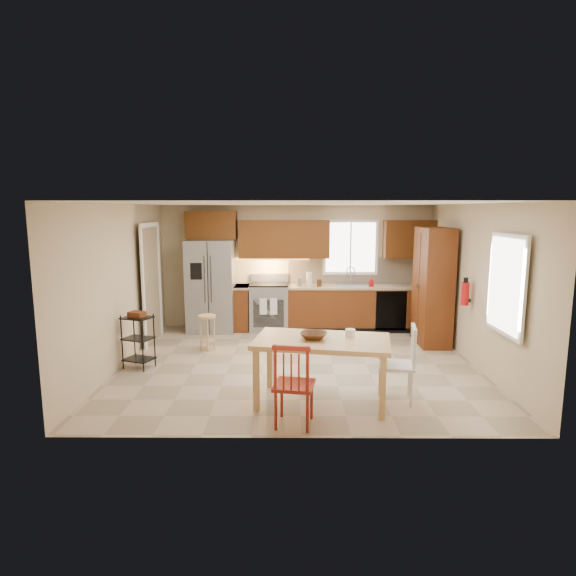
{
  "coord_description": "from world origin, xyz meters",
  "views": [
    {
      "loc": [
        -0.12,
        -7.31,
        2.41
      ],
      "look_at": [
        -0.16,
        0.4,
        1.15
      ],
      "focal_mm": 30.0,
      "sensor_mm": 36.0,
      "label": 1
    }
  ],
  "objects_px": {
    "soap_bottle": "(371,282)",
    "chair_red": "(294,383)",
    "dining_table": "(322,371)",
    "pantry": "(433,286)",
    "table_bowl": "(314,339)",
    "table_jar": "(350,335)",
    "fire_extinguisher": "(465,294)",
    "range_stove": "(269,307)",
    "chair_white": "(397,364)",
    "utility_cart": "(138,341)",
    "bar_stool": "(207,333)",
    "refrigerator": "(211,286)"
  },
  "relations": [
    {
      "from": "soap_bottle",
      "to": "chair_white",
      "type": "distance_m",
      "value": 3.62
    },
    {
      "from": "table_bowl",
      "to": "table_jar",
      "type": "xyz_separation_m",
      "value": [
        0.47,
        0.1,
        0.03
      ]
    },
    {
      "from": "dining_table",
      "to": "bar_stool",
      "type": "distance_m",
      "value": 2.9
    },
    {
      "from": "table_bowl",
      "to": "bar_stool",
      "type": "relative_size",
      "value": 0.54
    },
    {
      "from": "table_jar",
      "to": "chair_red",
      "type": "bearing_deg",
      "value": -133.41
    },
    {
      "from": "pantry",
      "to": "chair_red",
      "type": "xyz_separation_m",
      "value": [
        -2.51,
        -3.37,
        -0.56
      ]
    },
    {
      "from": "pantry",
      "to": "table_bowl",
      "type": "relative_size",
      "value": 6.25
    },
    {
      "from": "range_stove",
      "to": "soap_bottle",
      "type": "bearing_deg",
      "value": -2.4
    },
    {
      "from": "fire_extinguisher",
      "to": "pantry",
      "type": "bearing_deg",
      "value": 100.78
    },
    {
      "from": "fire_extinguisher",
      "to": "refrigerator",
      "type": "bearing_deg",
      "value": 155.48
    },
    {
      "from": "refrigerator",
      "to": "utility_cart",
      "type": "bearing_deg",
      "value": -107.85
    },
    {
      "from": "fire_extinguisher",
      "to": "table_jar",
      "type": "xyz_separation_m",
      "value": [
        -2.0,
        -1.57,
        -0.25
      ]
    },
    {
      "from": "soap_bottle",
      "to": "chair_red",
      "type": "distance_m",
      "value": 4.58
    },
    {
      "from": "fire_extinguisher",
      "to": "utility_cart",
      "type": "xyz_separation_m",
      "value": [
        -5.08,
        -0.35,
        -0.68
      ]
    },
    {
      "from": "refrigerator",
      "to": "chair_white",
      "type": "distance_m",
      "value": 4.65
    },
    {
      "from": "chair_red",
      "to": "table_jar",
      "type": "relative_size",
      "value": 6.48
    },
    {
      "from": "chair_red",
      "to": "table_jar",
      "type": "xyz_separation_m",
      "value": [
        0.71,
        0.75,
        0.36
      ]
    },
    {
      "from": "pantry",
      "to": "utility_cart",
      "type": "xyz_separation_m",
      "value": [
        -4.88,
        -1.4,
        -0.63
      ]
    },
    {
      "from": "soap_bottle",
      "to": "utility_cart",
      "type": "bearing_deg",
      "value": -149.62
    },
    {
      "from": "pantry",
      "to": "soap_bottle",
      "type": "bearing_deg",
      "value": 136.55
    },
    {
      "from": "soap_bottle",
      "to": "chair_red",
      "type": "relative_size",
      "value": 0.2
    },
    {
      "from": "table_jar",
      "to": "utility_cart",
      "type": "bearing_deg",
      "value": 158.51
    },
    {
      "from": "soap_bottle",
      "to": "pantry",
      "type": "distance_m",
      "value": 1.31
    },
    {
      "from": "soap_bottle",
      "to": "table_jar",
      "type": "xyz_separation_m",
      "value": [
        -0.85,
        -3.52,
        -0.15
      ]
    },
    {
      "from": "soap_bottle",
      "to": "utility_cart",
      "type": "distance_m",
      "value": 4.59
    },
    {
      "from": "range_stove",
      "to": "fire_extinguisher",
      "type": "xyz_separation_m",
      "value": [
        3.18,
        -2.04,
        0.64
      ]
    },
    {
      "from": "pantry",
      "to": "chair_red",
      "type": "distance_m",
      "value": 4.24
    },
    {
      "from": "bar_stool",
      "to": "utility_cart",
      "type": "bearing_deg",
      "value": -137.22
    },
    {
      "from": "chair_red",
      "to": "chair_white",
      "type": "xyz_separation_m",
      "value": [
        1.3,
        0.7,
        0.0
      ]
    },
    {
      "from": "bar_stool",
      "to": "range_stove",
      "type": "bearing_deg",
      "value": 51.94
    },
    {
      "from": "bar_stool",
      "to": "fire_extinguisher",
      "type": "bearing_deg",
      "value": -11.34
    },
    {
      "from": "refrigerator",
      "to": "pantry",
      "type": "xyz_separation_m",
      "value": [
        4.13,
        -0.93,
        0.14
      ]
    },
    {
      "from": "chair_red",
      "to": "range_stove",
      "type": "bearing_deg",
      "value": 105.93
    },
    {
      "from": "refrigerator",
      "to": "table_jar",
      "type": "distance_m",
      "value": 4.24
    },
    {
      "from": "chair_red",
      "to": "utility_cart",
      "type": "height_order",
      "value": "chair_red"
    },
    {
      "from": "dining_table",
      "to": "pantry",
      "type": "bearing_deg",
      "value": 61.34
    },
    {
      "from": "fire_extinguisher",
      "to": "bar_stool",
      "type": "bearing_deg",
      "value": 172.1
    },
    {
      "from": "range_stove",
      "to": "bar_stool",
      "type": "bearing_deg",
      "value": -124.63
    },
    {
      "from": "fire_extinguisher",
      "to": "chair_white",
      "type": "xyz_separation_m",
      "value": [
        -1.41,
        -1.62,
        -0.61
      ]
    },
    {
      "from": "refrigerator",
      "to": "chair_white",
      "type": "height_order",
      "value": "refrigerator"
    },
    {
      "from": "table_jar",
      "to": "soap_bottle",
      "type": "bearing_deg",
      "value": 76.49
    },
    {
      "from": "range_stove",
      "to": "chair_red",
      "type": "distance_m",
      "value": 4.38
    },
    {
      "from": "bar_stool",
      "to": "utility_cart",
      "type": "height_order",
      "value": "utility_cart"
    },
    {
      "from": "soap_bottle",
      "to": "fire_extinguisher",
      "type": "height_order",
      "value": "fire_extinguisher"
    },
    {
      "from": "utility_cart",
      "to": "refrigerator",
      "type": "bearing_deg",
      "value": 93.17
    },
    {
      "from": "refrigerator",
      "to": "soap_bottle",
      "type": "distance_m",
      "value": 3.18
    },
    {
      "from": "soap_bottle",
      "to": "bar_stool",
      "type": "bearing_deg",
      "value": -155.71
    },
    {
      "from": "fire_extinguisher",
      "to": "chair_white",
      "type": "height_order",
      "value": "fire_extinguisher"
    },
    {
      "from": "range_stove",
      "to": "chair_red",
      "type": "bearing_deg",
      "value": -83.82
    },
    {
      "from": "range_stove",
      "to": "utility_cart",
      "type": "relative_size",
      "value": 1.1
    }
  ]
}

